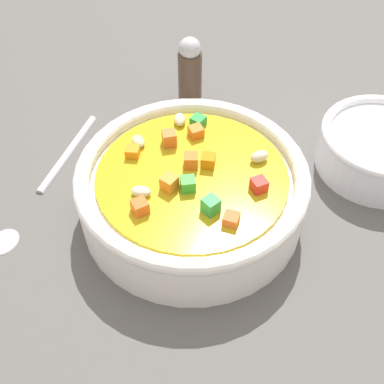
# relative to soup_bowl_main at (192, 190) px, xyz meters

# --- Properties ---
(ground_plane) EXTENTS (1.40, 1.40, 0.02)m
(ground_plane) POSITION_rel_soup_bowl_main_xyz_m (0.00, 0.00, -0.04)
(ground_plane) COLOR #565451
(soup_bowl_main) EXTENTS (0.21, 0.21, 0.07)m
(soup_bowl_main) POSITION_rel_soup_bowl_main_xyz_m (0.00, 0.00, 0.00)
(soup_bowl_main) COLOR white
(soup_bowl_main) RESTS_ON ground_plane
(spoon) EXTENTS (0.18, 0.12, 0.01)m
(spoon) POSITION_rel_soup_bowl_main_xyz_m (0.10, -0.12, -0.03)
(spoon) COLOR silver
(spoon) RESTS_ON ground_plane
(side_bowl_small) EXTENTS (0.13, 0.13, 0.05)m
(side_bowl_small) POSITION_rel_soup_bowl_main_xyz_m (-0.19, 0.07, -0.01)
(side_bowl_small) COLOR white
(side_bowl_small) RESTS_ON ground_plane
(pepper_shaker) EXTENTS (0.03, 0.03, 0.09)m
(pepper_shaker) POSITION_rel_soup_bowl_main_xyz_m (-0.10, -0.12, 0.01)
(pepper_shaker) COLOR #4C3828
(pepper_shaker) RESTS_ON ground_plane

